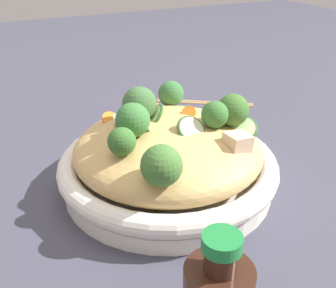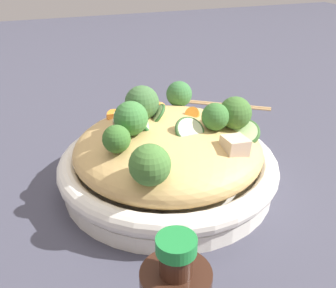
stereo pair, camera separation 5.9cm
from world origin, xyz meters
name	(u,v)px [view 1 (the left image)]	position (x,y,z in m)	size (l,w,h in m)	color
ground_plane	(168,185)	(0.00, 0.00, 0.00)	(3.00, 3.00, 0.00)	#3F3F4D
serving_bowl	(168,169)	(0.00, 0.00, 0.03)	(0.33, 0.33, 0.05)	white
noodle_heap	(168,149)	(0.00, 0.00, 0.06)	(0.28, 0.28, 0.08)	tan
broccoli_florets	(169,120)	(0.00, 0.01, 0.11)	(0.23, 0.27, 0.08)	#9CC078
carrot_coins	(143,118)	(0.02, -0.05, 0.10)	(0.15, 0.11, 0.03)	orange
zucchini_slices	(188,125)	(-0.03, 0.01, 0.10)	(0.19, 0.12, 0.05)	beige
chicken_chunks	(172,133)	(0.01, 0.02, 0.10)	(0.16, 0.13, 0.04)	beige
chopsticks_pair	(205,102)	(-0.23, -0.27, 0.00)	(0.19, 0.14, 0.01)	tan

